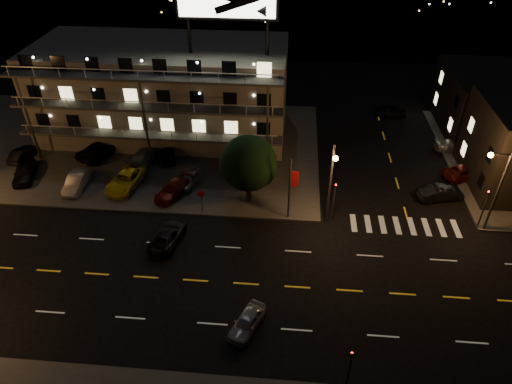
# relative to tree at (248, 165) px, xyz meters

# --- Properties ---
(ground) EXTENTS (140.00, 140.00, 0.00)m
(ground) POSITION_rel_tree_xyz_m (-1.10, -10.65, -4.21)
(ground) COLOR black
(ground) RESTS_ON ground
(curb_nw) EXTENTS (44.00, 24.00, 0.15)m
(curb_nw) POSITION_rel_tree_xyz_m (-15.10, 9.35, -4.13)
(curb_nw) COLOR #3A3A38
(curb_nw) RESTS_ON ground
(motel) EXTENTS (28.00, 13.80, 18.10)m
(motel) POSITION_rel_tree_xyz_m (-11.04, 13.24, 1.13)
(motel) COLOR gray
(motel) RESTS_ON ground
(side_bldg_back) EXTENTS (14.06, 12.00, 7.00)m
(side_bldg_back) POSITION_rel_tree_xyz_m (28.89, 17.35, -0.71)
(side_bldg_back) COLOR black
(side_bldg_back) RESTS_ON ground
(streetlight_nc) EXTENTS (0.44, 1.92, 8.00)m
(streetlight_nc) POSITION_rel_tree_xyz_m (7.40, -2.71, 0.75)
(streetlight_nc) COLOR #2D2D30
(streetlight_nc) RESTS_ON ground
(streetlight_ne) EXTENTS (1.92, 0.44, 8.00)m
(streetlight_ne) POSITION_rel_tree_xyz_m (21.04, -2.35, 0.75)
(streetlight_ne) COLOR #2D2D30
(streetlight_ne) RESTS_ON ground
(signal_nw) EXTENTS (0.20, 0.27, 4.60)m
(signal_nw) POSITION_rel_tree_xyz_m (7.90, -2.15, -1.64)
(signal_nw) COLOR #2D2D30
(signal_nw) RESTS_ON ground
(signal_sw) EXTENTS (0.20, 0.27, 4.60)m
(signal_sw) POSITION_rel_tree_xyz_m (7.90, -19.14, -1.64)
(signal_sw) COLOR #2D2D30
(signal_sw) RESTS_ON ground
(signal_ne) EXTENTS (0.27, 0.20, 4.60)m
(signal_ne) POSITION_rel_tree_xyz_m (20.90, -2.15, -1.64)
(signal_ne) COLOR #2D2D30
(signal_ne) RESTS_ON ground
(banner_north) EXTENTS (0.83, 0.16, 6.40)m
(banner_north) POSITION_rel_tree_xyz_m (3.99, -2.25, -0.78)
(banner_north) COLOR #2D2D30
(banner_north) RESTS_ON ground
(stop_sign) EXTENTS (0.91, 0.11, 2.61)m
(stop_sign) POSITION_rel_tree_xyz_m (-4.10, -2.07, -2.50)
(stop_sign) COLOR #2D2D30
(stop_sign) RESTS_ON ground
(tree) EXTENTS (5.43, 5.23, 6.83)m
(tree) POSITION_rel_tree_xyz_m (0.00, 0.00, 0.00)
(tree) COLOR black
(tree) RESTS_ON curb_nw
(lot_car_0) EXTENTS (3.03, 4.86, 1.54)m
(lot_car_0) POSITION_rel_tree_xyz_m (-23.29, 1.74, -3.29)
(lot_car_0) COLOR black
(lot_car_0) RESTS_ON curb_nw
(lot_car_1) EXTENTS (1.65, 4.43, 1.45)m
(lot_car_1) POSITION_rel_tree_xyz_m (-17.26, 0.57, -3.34)
(lot_car_1) COLOR gray
(lot_car_1) RESTS_ON curb_nw
(lot_car_2) EXTENTS (3.43, 5.76, 1.50)m
(lot_car_2) POSITION_rel_tree_xyz_m (-12.41, 1.29, -3.31)
(lot_car_2) COLOR yellow
(lot_car_2) RESTS_ON curb_nw
(lot_car_3) EXTENTS (3.63, 4.95, 1.33)m
(lot_car_3) POSITION_rel_tree_xyz_m (-7.37, 0.23, -3.39)
(lot_car_3) COLOR #5F150D
(lot_car_3) RESTS_ON curb_nw
(lot_car_4) EXTENTS (2.30, 3.91, 1.25)m
(lot_car_4) POSITION_rel_tree_xyz_m (-6.18, 2.12, -3.44)
(lot_car_4) COLOR gray
(lot_car_4) RESTS_ON curb_nw
(lot_car_5) EXTENTS (1.56, 3.85, 1.24)m
(lot_car_5) POSITION_rel_tree_xyz_m (-25.44, 5.35, -3.44)
(lot_car_5) COLOR black
(lot_car_5) RESTS_ON curb_nw
(lot_car_6) EXTENTS (4.60, 6.11, 1.54)m
(lot_car_6) POSITION_rel_tree_xyz_m (-17.17, 6.85, -3.29)
(lot_car_6) COLOR black
(lot_car_6) RESTS_ON curb_nw
(lot_car_7) EXTENTS (3.22, 5.50, 1.50)m
(lot_car_7) POSITION_rel_tree_xyz_m (-11.81, 6.06, -3.31)
(lot_car_7) COLOR gray
(lot_car_7) RESTS_ON curb_nw
(lot_car_8) EXTENTS (2.91, 4.58, 1.45)m
(lot_car_8) POSITION_rel_tree_xyz_m (-9.55, 6.72, -3.33)
(lot_car_8) COLOR black
(lot_car_8) RESTS_ON curb_nw
(lot_car_9) EXTENTS (2.17, 4.66, 1.48)m
(lot_car_9) POSITION_rel_tree_xyz_m (-1.91, 5.54, -3.32)
(lot_car_9) COLOR #5F150D
(lot_car_9) RESTS_ON curb_nw
(side_car_0) EXTENTS (4.64, 2.60, 1.45)m
(side_car_0) POSITION_rel_tree_xyz_m (18.52, 1.97, -3.49)
(side_car_0) COLOR black
(side_car_0) RESTS_ON ground
(side_car_1) EXTENTS (5.40, 3.99, 1.36)m
(side_car_1) POSITION_rel_tree_xyz_m (22.02, 6.07, -3.53)
(side_car_1) COLOR #5F150D
(side_car_1) RESTS_ON ground
(side_car_2) EXTENTS (4.41, 2.01, 1.25)m
(side_car_2) POSITION_rel_tree_xyz_m (22.30, 11.49, -3.58)
(side_car_2) COLOR gray
(side_car_2) RESTS_ON ground
(side_car_3) EXTENTS (4.00, 1.73, 1.34)m
(side_car_3) POSITION_rel_tree_xyz_m (16.45, 19.80, -3.54)
(side_car_3) COLOR black
(side_car_3) RESTS_ON ground
(road_car_east) EXTENTS (2.82, 4.04, 1.28)m
(road_car_east) POSITION_rel_tree_xyz_m (1.40, -14.74, -3.57)
(road_car_east) COLOR gray
(road_car_east) RESTS_ON ground
(road_car_west) EXTENTS (2.85, 4.90, 1.28)m
(road_car_west) POSITION_rel_tree_xyz_m (-6.30, -6.30, -3.57)
(road_car_west) COLOR black
(road_car_west) RESTS_ON ground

